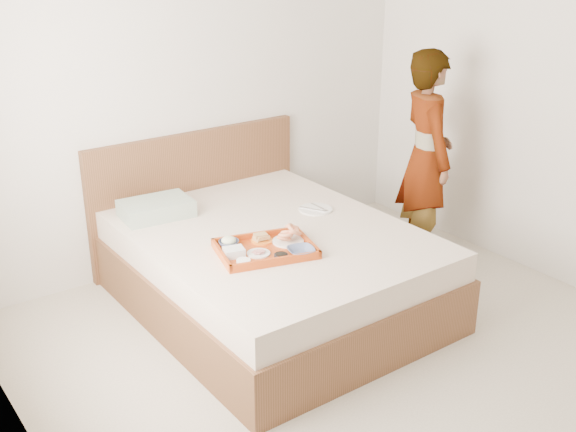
# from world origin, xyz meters

# --- Properties ---
(ground) EXTENTS (3.50, 4.00, 0.01)m
(ground) POSITION_xyz_m (0.00, 0.00, 0.00)
(ground) COLOR beige
(ground) RESTS_ON ground
(wall_back) EXTENTS (3.50, 0.01, 2.60)m
(wall_back) POSITION_xyz_m (0.00, 2.00, 1.30)
(wall_back) COLOR silver
(wall_back) RESTS_ON ground
(wall_left) EXTENTS (0.01, 4.00, 2.60)m
(wall_left) POSITION_xyz_m (-1.75, 0.00, 1.30)
(wall_left) COLOR silver
(wall_left) RESTS_ON ground
(bed) EXTENTS (1.65, 2.00, 0.53)m
(bed) POSITION_xyz_m (-0.07, 1.00, 0.27)
(bed) COLOR brown
(bed) RESTS_ON ground
(headboard) EXTENTS (1.65, 0.06, 0.95)m
(headboard) POSITION_xyz_m (-0.07, 1.97, 0.47)
(headboard) COLOR brown
(headboard) RESTS_ON ground
(pillow) EXTENTS (0.47, 0.34, 0.11)m
(pillow) POSITION_xyz_m (-0.55, 1.65, 0.58)
(pillow) COLOR #A2B29F
(pillow) RESTS_ON bed
(tray) EXTENTS (0.63, 0.53, 0.05)m
(tray) POSITION_xyz_m (-0.29, 0.76, 0.55)
(tray) COLOR #C44B13
(tray) RESTS_ON bed
(prawn_plate) EXTENTS (0.23, 0.23, 0.01)m
(prawn_plate) POSITION_xyz_m (-0.11, 0.77, 0.55)
(prawn_plate) COLOR white
(prawn_plate) RESTS_ON tray
(navy_bowl_big) EXTENTS (0.19, 0.19, 0.04)m
(navy_bowl_big) POSITION_xyz_m (-0.15, 0.60, 0.56)
(navy_bowl_big) COLOR navy
(navy_bowl_big) RESTS_ON tray
(sauce_dish) EXTENTS (0.10, 0.10, 0.03)m
(sauce_dish) POSITION_xyz_m (-0.28, 0.61, 0.56)
(sauce_dish) COLOR black
(sauce_dish) RESTS_ON tray
(meat_plate) EXTENTS (0.17, 0.17, 0.01)m
(meat_plate) POSITION_xyz_m (-0.35, 0.74, 0.55)
(meat_plate) COLOR white
(meat_plate) RESTS_ON tray
(bread_plate) EXTENTS (0.16, 0.16, 0.01)m
(bread_plate) POSITION_xyz_m (-0.23, 0.88, 0.55)
(bread_plate) COLOR orange
(bread_plate) RESTS_ON tray
(salad_bowl) EXTENTS (0.15, 0.15, 0.04)m
(salad_bowl) POSITION_xyz_m (-0.43, 0.93, 0.56)
(salad_bowl) COLOR navy
(salad_bowl) RESTS_ON tray
(plastic_tub) EXTENTS (0.14, 0.12, 0.05)m
(plastic_tub) POSITION_xyz_m (-0.48, 0.80, 0.57)
(plastic_tub) COLOR silver
(plastic_tub) RESTS_ON tray
(cheese_round) EXTENTS (0.10, 0.10, 0.03)m
(cheese_round) POSITION_xyz_m (-0.49, 0.68, 0.56)
(cheese_round) COLOR white
(cheese_round) RESTS_ON tray
(dinner_plate) EXTENTS (0.26, 0.26, 0.01)m
(dinner_plate) POSITION_xyz_m (0.36, 1.11, 0.54)
(dinner_plate) COLOR white
(dinner_plate) RESTS_ON bed
(person) EXTENTS (0.56, 0.66, 1.54)m
(person) POSITION_xyz_m (1.26, 0.98, 0.77)
(person) COLOR silver
(person) RESTS_ON ground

